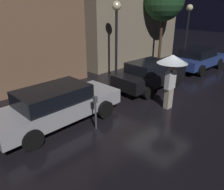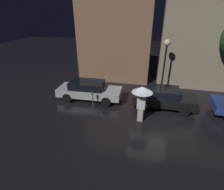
{
  "view_description": "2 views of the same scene",
  "coord_description": "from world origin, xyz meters",
  "px_view_note": "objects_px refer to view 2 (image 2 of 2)",
  "views": [
    {
      "loc": [
        -8.04,
        -5.02,
        4.0
      ],
      "look_at": [
        -2.92,
        0.28,
        0.98
      ],
      "focal_mm": 35.0,
      "sensor_mm": 36.0,
      "label": 1
    },
    {
      "loc": [
        -0.23,
        -9.73,
        6.16
      ],
      "look_at": [
        -2.57,
        0.43,
        1.01
      ],
      "focal_mm": 28.0,
      "sensor_mm": 36.0,
      "label": 2
    }
  ],
  "objects_px": {
    "pedestrian_with_umbrella": "(142,94)",
    "street_lamp_near": "(166,54)",
    "parked_car_silver": "(89,90)",
    "parked_car_black": "(163,98)",
    "parking_meter": "(93,98)"
  },
  "relations": [
    {
      "from": "parking_meter",
      "to": "street_lamp_near",
      "type": "height_order",
      "value": "street_lamp_near"
    },
    {
      "from": "parked_car_silver",
      "to": "street_lamp_near",
      "type": "bearing_deg",
      "value": 22.22
    },
    {
      "from": "parked_car_black",
      "to": "pedestrian_with_umbrella",
      "type": "relative_size",
      "value": 1.82
    },
    {
      "from": "pedestrian_with_umbrella",
      "to": "street_lamp_near",
      "type": "bearing_deg",
      "value": 75.95
    },
    {
      "from": "parking_meter",
      "to": "street_lamp_near",
      "type": "relative_size",
      "value": 0.29
    },
    {
      "from": "parked_car_silver",
      "to": "parked_car_black",
      "type": "bearing_deg",
      "value": -1.99
    },
    {
      "from": "pedestrian_with_umbrella",
      "to": "street_lamp_near",
      "type": "height_order",
      "value": "street_lamp_near"
    },
    {
      "from": "parked_car_black",
      "to": "pedestrian_with_umbrella",
      "type": "bearing_deg",
      "value": -123.36
    },
    {
      "from": "parked_car_silver",
      "to": "parking_meter",
      "type": "distance_m",
      "value": 1.44
    },
    {
      "from": "parked_car_black",
      "to": "street_lamp_near",
      "type": "bearing_deg",
      "value": 92.83
    },
    {
      "from": "street_lamp_near",
      "to": "parked_car_silver",
      "type": "bearing_deg",
      "value": -156.02
    },
    {
      "from": "parked_car_silver",
      "to": "parking_meter",
      "type": "height_order",
      "value": "parked_car_silver"
    },
    {
      "from": "parked_car_silver",
      "to": "street_lamp_near",
      "type": "distance_m",
      "value": 6.29
    },
    {
      "from": "parked_car_silver",
      "to": "parking_meter",
      "type": "bearing_deg",
      "value": -62.02
    },
    {
      "from": "pedestrian_with_umbrella",
      "to": "parked_car_silver",
      "type": "bearing_deg",
      "value": 155.5
    }
  ]
}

